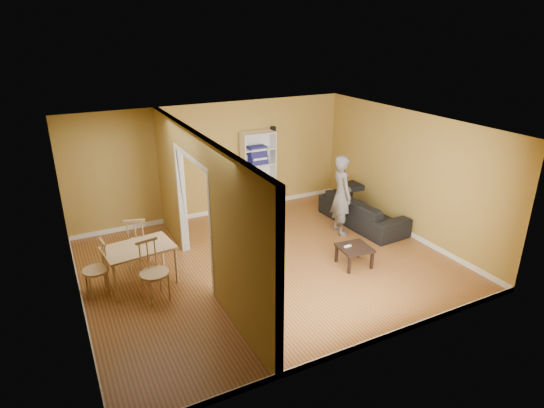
{
  "coord_description": "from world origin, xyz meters",
  "views": [
    {
      "loc": [
        -3.34,
        -6.74,
        4.18
      ],
      "look_at": [
        0.2,
        0.2,
        1.1
      ],
      "focal_mm": 30.0,
      "sensor_mm": 36.0,
      "label": 1
    }
  ],
  "objects": [
    {
      "name": "room_shell",
      "position": [
        0.0,
        0.0,
        1.3
      ],
      "size": [
        6.5,
        6.5,
        6.5
      ],
      "color": "#9F6538",
      "rests_on": "ground"
    },
    {
      "name": "chair_near",
      "position": [
        -2.14,
        -0.23,
        0.51
      ],
      "size": [
        0.55,
        0.55,
        1.02
      ],
      "primitive_type": null,
      "rotation": [
        0.0,
        0.0,
        0.2
      ],
      "color": "tan",
      "rests_on": "ground"
    },
    {
      "name": "chair_far",
      "position": [
        -2.14,
        0.99,
        0.51
      ],
      "size": [
        0.58,
        0.58,
        1.02
      ],
      "primitive_type": null,
      "rotation": [
        0.0,
        0.0,
        2.87
      ],
      "color": "tan",
      "rests_on": "ground"
    },
    {
      "name": "paper_box_navy_b",
      "position": [
        1.03,
        2.56,
        1.25
      ],
      "size": [
        0.41,
        0.27,
        0.21
      ],
      "primitive_type": "cube",
      "color": "navy",
      "rests_on": "bookshelf"
    },
    {
      "name": "partition",
      "position": [
        -1.2,
        0.0,
        1.3
      ],
      "size": [
        0.22,
        5.5,
        2.6
      ],
      "primitive_type": null,
      "color": "#AD843E",
      "rests_on": "ground"
    },
    {
      "name": "person",
      "position": [
        2.02,
        0.55,
        1.01
      ],
      "size": [
        0.81,
        0.67,
        2.02
      ],
      "primitive_type": "imported",
      "rotation": [
        0.0,
        0.0,
        1.43
      ],
      "color": "slate",
      "rests_on": "ground"
    },
    {
      "name": "coffee_table",
      "position": [
        1.41,
        -0.78,
        0.32
      ],
      "size": [
        0.57,
        0.57,
        0.38
      ],
      "rotation": [
        0.0,
        0.0,
        -0.1
      ],
      "color": "black",
      "rests_on": "ground"
    },
    {
      "name": "sofa",
      "position": [
        2.7,
        0.67,
        0.42
      ],
      "size": [
        2.24,
        1.06,
        0.83
      ],
      "primitive_type": "imported",
      "rotation": [
        0.0,
        0.0,
        1.63
      ],
      "color": "black",
      "rests_on": "ground"
    },
    {
      "name": "game_controller",
      "position": [
        1.3,
        -0.71,
        0.39
      ],
      "size": [
        0.14,
        0.04,
        0.03
      ],
      "primitive_type": "cube",
      "color": "white",
      "rests_on": "coffee_table"
    },
    {
      "name": "paper_box_navy_a",
      "position": [
        1.04,
        2.56,
        0.5
      ],
      "size": [
        0.4,
        0.26,
        0.2
      ],
      "primitive_type": "cube",
      "color": "navy",
      "rests_on": "bookshelf"
    },
    {
      "name": "dining_table",
      "position": [
        -2.25,
        0.37,
        0.63
      ],
      "size": [
        1.13,
        0.75,
        0.7
      ],
      "rotation": [
        0.0,
        0.0,
        0.12
      ],
      "color": "tan",
      "rests_on": "ground"
    },
    {
      "name": "paper_box_navy_c",
      "position": [
        1.0,
        2.56,
        1.46
      ],
      "size": [
        0.42,
        0.27,
        0.21
      ],
      "primitive_type": "cube",
      "color": "navy",
      "rests_on": "bookshelf"
    },
    {
      "name": "wall_speaker",
      "position": [
        1.5,
        2.69,
        1.9
      ],
      "size": [
        0.1,
        0.1,
        0.1
      ],
      "primitive_type": "cube",
      "color": "black",
      "rests_on": "room_shell"
    },
    {
      "name": "bookshelf",
      "position": [
        1.03,
        2.6,
        0.95
      ],
      "size": [
        0.8,
        0.35,
        1.89
      ],
      "color": "white",
      "rests_on": "ground"
    },
    {
      "name": "chair_left",
      "position": [
        -2.96,
        0.37,
        0.47
      ],
      "size": [
        0.48,
        0.48,
        0.93
      ],
      "primitive_type": null,
      "rotation": [
        0.0,
        0.0,
        -1.45
      ],
      "color": "tan",
      "rests_on": "ground"
    }
  ]
}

